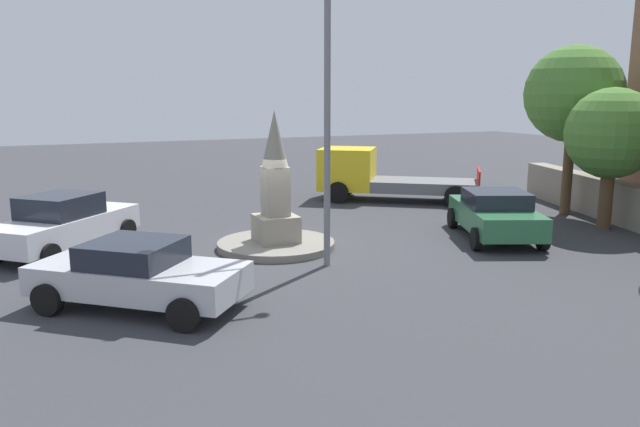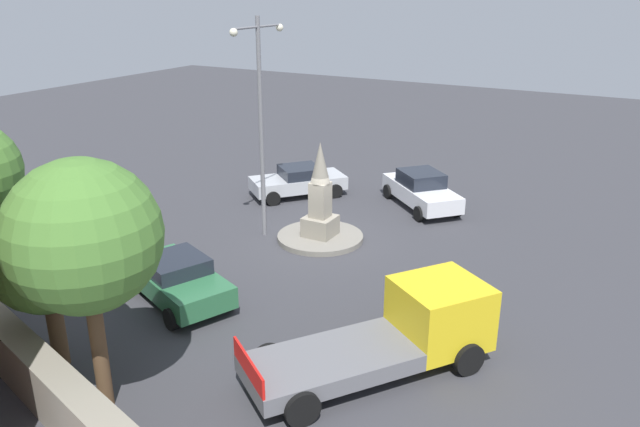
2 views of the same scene
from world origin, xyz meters
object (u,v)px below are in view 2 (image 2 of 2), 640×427
object	(u,v)px
streetlamp	(260,109)
car_silver_parked_right	(298,181)
tree_far_corner	(45,257)
car_green_passing	(177,278)
tree_near_wall	(83,237)
car_white_far_side	(421,190)
monument	(320,197)
truck_yellow_approaching	(401,331)

from	to	relation	value
streetlamp	car_silver_parked_right	xyz separation A→B (m)	(-4.73, -1.30, -4.18)
car_silver_parked_right	tree_far_corner	bearing A→B (deg)	6.64
car_green_passing	tree_near_wall	bearing A→B (deg)	22.68
streetlamp	tree_far_corner	world-z (taller)	streetlamp
car_white_far_side	tree_far_corner	size ratio (longest dim) A/B	1.00
car_green_passing	tree_near_wall	distance (m)	6.16
monument	car_silver_parked_right	distance (m)	5.48
streetlamp	car_silver_parked_right	world-z (taller)	streetlamp
truck_yellow_approaching	car_silver_parked_right	bearing A→B (deg)	-138.33
car_white_far_side	tree_far_corner	xyz separation A→B (m)	(15.84, -3.74, 2.20)
car_white_far_side	streetlamp	bearing A→B (deg)	-34.65
streetlamp	car_silver_parked_right	bearing A→B (deg)	-164.64
tree_near_wall	tree_far_corner	size ratio (longest dim) A/B	1.32
streetlamp	car_green_passing	world-z (taller)	streetlamp
car_green_passing	car_white_far_side	distance (m)	12.25
car_silver_parked_right	tree_near_wall	xyz separation A→B (m)	(15.20, 3.98, 3.48)
car_green_passing	truck_yellow_approaching	xyz separation A→B (m)	(-0.07, 7.27, 0.25)
monument	truck_yellow_approaching	bearing A→B (deg)	42.83
streetlamp	car_white_far_side	world-z (taller)	streetlamp
car_silver_parked_right	car_white_far_side	bearing A→B (deg)	103.06
tree_near_wall	tree_far_corner	xyz separation A→B (m)	(-0.63, -2.28, -1.19)
car_white_far_side	tree_far_corner	distance (m)	16.42
tree_near_wall	car_silver_parked_right	bearing A→B (deg)	-165.34
car_white_far_side	car_silver_parked_right	size ratio (longest dim) A/B	1.01
monument	tree_near_wall	xyz separation A→B (m)	(11.07, 0.53, 2.48)
truck_yellow_approaching	tree_near_wall	distance (m)	7.82
car_green_passing	truck_yellow_approaching	bearing A→B (deg)	90.54
streetlamp	car_green_passing	size ratio (longest dim) A/B	1.80
truck_yellow_approaching	monument	bearing A→B (deg)	-137.17
streetlamp	truck_yellow_approaching	size ratio (longest dim) A/B	1.30
car_white_far_side	monument	bearing A→B (deg)	-20.22
car_white_far_side	tree_near_wall	xyz separation A→B (m)	(16.47, -1.46, 3.40)
car_silver_parked_right	car_green_passing	bearing A→B (deg)	10.84
car_silver_parked_right	tree_far_corner	size ratio (longest dim) A/B	0.99
car_green_passing	car_white_far_side	xyz separation A→B (m)	(-11.76, 3.43, 0.04)
monument	tree_far_corner	size ratio (longest dim) A/B	0.81
streetlamp	tree_near_wall	world-z (taller)	streetlamp
streetlamp	car_silver_parked_right	size ratio (longest dim) A/B	1.85
monument	car_green_passing	world-z (taller)	monument
tree_near_wall	car_green_passing	bearing A→B (deg)	-157.32
streetlamp	car_silver_parked_right	distance (m)	6.44
streetlamp	tree_near_wall	size ratio (longest dim) A/B	1.38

